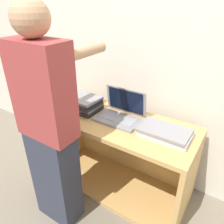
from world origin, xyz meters
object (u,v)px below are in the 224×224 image
laptop_stack_right (165,132)px  laptop_stack_left (80,102)px  laptop_open (120,113)px  person (49,130)px

laptop_stack_right → laptop_stack_left: bearing=179.8°
laptop_stack_left → laptop_open: bearing=5.9°
laptop_stack_left → laptop_stack_right: (0.81, -0.00, -0.03)m
laptop_stack_right → laptop_open: bearing=173.8°
laptop_stack_left → laptop_stack_right: size_ratio=1.01×
laptop_open → laptop_stack_right: bearing=-6.2°
laptop_open → person: person is taller
laptop_stack_left → laptop_stack_right: laptop_stack_left is taller
laptop_open → laptop_stack_left: laptop_open is taller
laptop_stack_right → person: bearing=-142.0°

